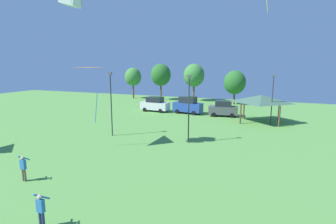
{
  "coord_description": "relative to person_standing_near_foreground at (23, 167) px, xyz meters",
  "views": [
    {
      "loc": [
        6.5,
        2.17,
        7.48
      ],
      "look_at": [
        0.69,
        16.71,
        4.64
      ],
      "focal_mm": 28.0,
      "sensor_mm": 36.0,
      "label": 1
    }
  ],
  "objects": [
    {
      "name": "treeline_tree_2",
      "position": [
        -0.6,
        41.14,
        4.33
      ],
      "size": [
        4.27,
        4.27,
        7.67
      ],
      "color": "brown",
      "rests_on": "ground"
    },
    {
      "name": "kite_flying_5",
      "position": [
        1.06,
        7.62,
        5.18
      ],
      "size": [
        2.26,
        2.9,
        3.99
      ],
      "color": "orange"
    },
    {
      "name": "light_post_2",
      "position": [
        7.35,
        12.14,
        2.71
      ],
      "size": [
        0.36,
        0.2,
        6.55
      ],
      "color": "#2D2D33",
      "rests_on": "ground"
    },
    {
      "name": "parked_car_second_from_left",
      "position": [
        2.62,
        26.91,
        0.31
      ],
      "size": [
        4.68,
        2.39,
        2.63
      ],
      "rotation": [
        0.0,
        0.0,
        -0.14
      ],
      "color": "#234299",
      "rests_on": "ground"
    },
    {
      "name": "park_pavilion",
      "position": [
        13.34,
        24.62,
        2.1
      ],
      "size": [
        5.94,
        5.25,
        3.6
      ],
      "color": "brown",
      "rests_on": "ground"
    },
    {
      "name": "treeline_tree_0",
      "position": [
        -14.45,
        40.31,
        3.82
      ],
      "size": [
        3.64,
        3.64,
        6.82
      ],
      "color": "brown",
      "rests_on": "ground"
    },
    {
      "name": "person_standing_mid_field",
      "position": [
        5.14,
        -3.34,
        0.0
      ],
      "size": [
        0.52,
        0.5,
        1.73
      ],
      "rotation": [
        0.0,
        0.0,
        0.53
      ],
      "color": "navy",
      "rests_on": "ground"
    },
    {
      "name": "light_post_0",
      "position": [
        14.67,
        23.29,
        2.56
      ],
      "size": [
        0.36,
        0.2,
        6.26
      ],
      "color": "#2D2D33",
      "rests_on": "ground"
    },
    {
      "name": "light_post_1",
      "position": [
        -0.97,
        11.59,
        2.79
      ],
      "size": [
        0.36,
        0.2,
        6.7
      ],
      "color": "#2D2D33",
      "rests_on": "ground"
    },
    {
      "name": "treeline_tree_3",
      "position": [
        7.92,
        39.43,
        3.19
      ],
      "size": [
        4.09,
        4.09,
        6.42
      ],
      "color": "brown",
      "rests_on": "ground"
    },
    {
      "name": "parked_car_leftmost",
      "position": [
        -2.88,
        26.73,
        0.19
      ],
      "size": [
        4.65,
        2.19,
        2.36
      ],
      "rotation": [
        0.0,
        0.0,
        -0.05
      ],
      "color": "silver",
      "rests_on": "ground"
    },
    {
      "name": "parked_car_third_from_left",
      "position": [
        8.12,
        26.73,
        0.17
      ],
      "size": [
        4.35,
        2.4,
        2.32
      ],
      "rotation": [
        0.0,
        0.0,
        0.13
      ],
      "color": "#4C5156",
      "rests_on": "ground"
    },
    {
      "name": "person_standing_near_foreground",
      "position": [
        0.0,
        0.0,
        0.0
      ],
      "size": [
        0.52,
        0.5,
        1.73
      ],
      "rotation": [
        0.0,
        0.0,
        0.2
      ],
      "color": "brown",
      "rests_on": "ground"
    },
    {
      "name": "treeline_tree_1",
      "position": [
        -7.65,
        40.17,
        4.38
      ],
      "size": [
        4.25,
        4.25,
        7.71
      ],
      "color": "brown",
      "rests_on": "ground"
    }
  ]
}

